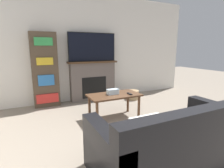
# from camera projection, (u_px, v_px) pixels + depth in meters

# --- Properties ---
(wall_back) EXTENTS (6.26, 0.06, 2.70)m
(wall_back) POSITION_uv_depth(u_px,v_px,m) (86.00, 48.00, 4.51)
(wall_back) COLOR silver
(wall_back) RESTS_ON ground_plane
(fireplace) EXTENTS (1.28, 0.28, 1.02)m
(fireplace) POSITION_uv_depth(u_px,v_px,m) (93.00, 80.00, 4.60)
(fireplace) COLOR #605651
(fireplace) RESTS_ON ground_plane
(tv) EXTENTS (1.24, 0.03, 0.71)m
(tv) POSITION_uv_depth(u_px,v_px,m) (92.00, 47.00, 4.41)
(tv) COLOR black
(tv) RESTS_ON fireplace
(couch) EXTENTS (1.82, 0.87, 0.80)m
(couch) POSITION_uv_depth(u_px,v_px,m) (173.00, 144.00, 1.98)
(couch) COLOR black
(couch) RESTS_ON ground_plane
(coffee_table) EXTENTS (0.99, 0.53, 0.48)m
(coffee_table) POSITION_uv_depth(u_px,v_px,m) (114.00, 98.00, 3.35)
(coffee_table) COLOR brown
(coffee_table) RESTS_ON ground_plane
(tissue_box) EXTENTS (0.22, 0.12, 0.10)m
(tissue_box) POSITION_uv_depth(u_px,v_px,m) (113.00, 92.00, 3.34)
(tissue_box) COLOR silver
(tissue_box) RESTS_ON coffee_table
(remote_control) EXTENTS (0.04, 0.15, 0.02)m
(remote_control) POSITION_uv_depth(u_px,v_px,m) (130.00, 94.00, 3.34)
(remote_control) COLOR black
(remote_control) RESTS_ON coffee_table
(bookshelf) EXTENTS (0.57, 0.29, 1.70)m
(bookshelf) POSITION_uv_depth(u_px,v_px,m) (45.00, 70.00, 4.01)
(bookshelf) COLOR #4C3D2D
(bookshelf) RESTS_ON ground_plane
(storage_basket) EXTENTS (0.32, 0.32, 0.24)m
(storage_basket) POSITION_uv_depth(u_px,v_px,m) (133.00, 95.00, 4.69)
(storage_basket) COLOR tan
(storage_basket) RESTS_ON ground_plane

